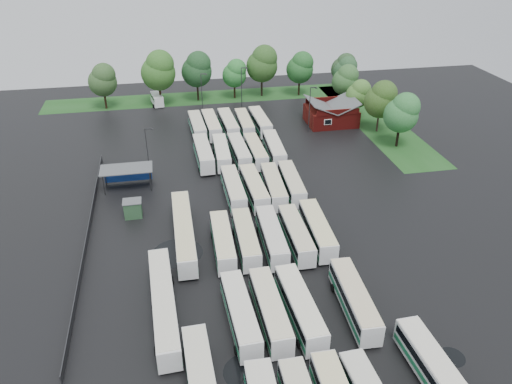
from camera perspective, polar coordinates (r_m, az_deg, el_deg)
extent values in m
plane|color=black|center=(65.73, 0.26, -7.09)|extent=(160.00, 160.00, 0.00)
cube|color=#66100D|center=(107.43, 8.56, 8.61)|extent=(10.00, 8.00, 3.40)
cube|color=#4C4F51|center=(105.78, 7.36, 9.87)|extent=(5.07, 8.60, 2.19)
cube|color=#4C4F51|center=(107.39, 9.94, 9.97)|extent=(5.07, 8.60, 2.19)
cube|color=#66100D|center=(103.15, 9.35, 8.97)|extent=(9.00, 0.20, 1.20)
cube|color=silver|center=(103.12, 8.22, 7.93)|extent=(1.60, 0.12, 1.20)
cylinder|color=#2D2D30|center=(81.71, -17.01, 0.73)|extent=(0.16, 0.16, 3.40)
cylinder|color=#2D2D30|center=(81.09, -11.98, 1.20)|extent=(0.16, 0.16, 3.40)
cylinder|color=#2D2D30|center=(84.54, -16.86, 1.75)|extent=(0.16, 0.16, 3.40)
cylinder|color=#2D2D30|center=(83.95, -11.99, 2.21)|extent=(0.16, 0.16, 3.40)
cube|color=#4C4F51|center=(81.95, -14.62, 2.59)|extent=(8.20, 4.20, 0.15)
cube|color=navy|center=(84.48, -14.42, 2.01)|extent=(7.60, 0.08, 2.60)
cube|color=#274C2C|center=(74.99, -13.89, -1.89)|extent=(2.50, 2.00, 2.50)
cube|color=#4C4F51|center=(74.34, -14.00, -1.03)|extent=(2.70, 2.20, 0.12)
cube|color=#1B4A19|center=(123.69, -4.69, 10.78)|extent=(80.00, 10.00, 0.01)
cube|color=#1B4A19|center=(111.60, 13.41, 8.00)|extent=(10.00, 50.00, 0.01)
cube|color=#2D2D30|center=(72.16, -18.66, -4.61)|extent=(0.10, 50.00, 1.20)
cube|color=silver|center=(54.59, -1.82, -13.73)|extent=(2.83, 11.55, 2.63)
cube|color=black|center=(54.23, -1.83, -13.32)|extent=(2.87, 11.09, 0.84)
cube|color=#0C6A3D|center=(54.99, -1.81, -14.17)|extent=(2.86, 11.32, 0.58)
cube|color=silver|center=(53.67, -1.84, -12.67)|extent=(2.72, 11.20, 0.11)
cylinder|color=black|center=(52.94, -1.12, -17.44)|extent=(2.44, 0.92, 0.92)
cylinder|color=black|center=(58.17, -2.39, -12.25)|extent=(2.44, 0.92, 0.92)
cube|color=silver|center=(55.00, 1.60, -13.32)|extent=(2.59, 11.57, 2.64)
cube|color=black|center=(54.64, 1.61, -12.91)|extent=(2.64, 11.11, 0.85)
cube|color=#176B3D|center=(55.39, 1.60, -13.76)|extent=(2.63, 11.34, 0.58)
cube|color=beige|center=(54.08, 1.62, -12.25)|extent=(2.49, 11.23, 0.12)
cylinder|color=black|center=(53.36, 2.46, -16.99)|extent=(2.45, 0.92, 0.92)
cylinder|color=black|center=(58.57, 0.80, -11.87)|extent=(2.45, 0.92, 0.92)
cube|color=silver|center=(55.42, 5.03, -12.99)|extent=(2.97, 11.90, 2.70)
cube|color=black|center=(55.06, 5.05, -12.57)|extent=(3.01, 11.43, 0.87)
cube|color=#157947|center=(55.82, 5.00, -13.44)|extent=(3.01, 11.66, 0.60)
cube|color=beige|center=(54.49, 5.09, -11.90)|extent=(2.85, 11.54, 0.12)
cylinder|color=black|center=(53.77, 6.07, -16.70)|extent=(2.51, 0.94, 0.94)
cylinder|color=black|center=(59.03, 3.99, -11.56)|extent=(2.51, 0.94, 0.94)
cube|color=silver|center=(57.20, 11.16, -11.96)|extent=(2.97, 11.80, 2.68)
cube|color=black|center=(56.86, 11.21, -11.55)|extent=(3.00, 11.34, 0.86)
cube|color=#156941|center=(57.59, 11.11, -12.40)|extent=(3.00, 11.57, 0.59)
cube|color=beige|center=(56.31, 11.30, -10.89)|extent=(2.85, 11.44, 0.12)
cylinder|color=black|center=(55.61, 12.43, -15.45)|extent=(2.49, 0.94, 0.94)
cylinder|color=black|center=(60.68, 9.78, -10.66)|extent=(2.49, 0.94, 0.94)
cube|color=silver|center=(65.19, -3.82, -5.67)|extent=(2.64, 11.32, 2.58)
cube|color=black|center=(64.89, -3.83, -5.30)|extent=(2.69, 10.87, 0.83)
cube|color=#177144|center=(65.51, -3.80, -6.08)|extent=(2.68, 11.09, 0.57)
cube|color=beige|center=(64.43, -3.86, -4.69)|extent=(2.54, 10.98, 0.11)
cylinder|color=black|center=(63.06, -3.35, -8.47)|extent=(2.39, 0.90, 0.90)
cylinder|color=black|center=(68.87, -4.18, -4.86)|extent=(2.39, 0.90, 0.90)
cube|color=silver|center=(65.56, -1.16, -5.36)|extent=(2.67, 11.43, 2.60)
cube|color=black|center=(65.26, -1.16, -4.98)|extent=(2.71, 10.97, 0.83)
cube|color=#1D7950|center=(65.89, -1.15, -5.77)|extent=(2.71, 11.20, 0.57)
cube|color=beige|center=(64.80, -1.17, -4.38)|extent=(2.56, 11.08, 0.11)
cylinder|color=black|center=(63.42, -0.58, -8.16)|extent=(2.42, 0.91, 0.91)
cylinder|color=black|center=(69.26, -1.66, -4.57)|extent=(2.42, 0.91, 0.91)
cube|color=silver|center=(65.91, 1.80, -5.11)|extent=(2.76, 11.74, 2.67)
cube|color=black|center=(65.61, 1.81, -4.72)|extent=(2.81, 11.27, 0.86)
cube|color=#127045|center=(66.24, 1.79, -5.53)|extent=(2.81, 11.51, 0.59)
cube|color=beige|center=(65.13, 1.82, -4.10)|extent=(2.66, 11.38, 0.12)
cylinder|color=black|center=(63.74, 2.51, -7.96)|extent=(2.48, 0.93, 0.93)
cylinder|color=black|center=(69.68, 1.12, -4.32)|extent=(2.48, 0.93, 0.93)
cube|color=silver|center=(66.52, 4.59, -4.88)|extent=(2.50, 11.48, 2.63)
cube|color=black|center=(66.23, 4.61, -4.50)|extent=(2.55, 11.02, 0.84)
cube|color=#0E6C3D|center=(66.84, 4.57, -5.29)|extent=(2.54, 11.25, 0.58)
cube|color=beige|center=(65.77, 4.64, -3.89)|extent=(2.40, 11.13, 0.11)
cylinder|color=black|center=(64.42, 5.39, -7.63)|extent=(2.43, 0.92, 0.92)
cylinder|color=black|center=(70.18, 3.78, -4.12)|extent=(2.43, 0.92, 0.92)
cube|color=silver|center=(67.68, 7.00, -4.30)|extent=(2.95, 11.92, 2.71)
cube|color=black|center=(67.38, 7.03, -3.92)|extent=(2.99, 11.45, 0.87)
cube|color=#0F703F|center=(68.01, 6.97, -4.72)|extent=(2.99, 11.69, 0.60)
cube|color=beige|center=(66.92, 7.08, -3.30)|extent=(2.84, 11.56, 0.12)
cylinder|color=black|center=(65.52, 7.91, -7.08)|extent=(2.51, 0.95, 0.95)
cylinder|color=black|center=(71.43, 6.05, -3.57)|extent=(2.51, 0.95, 0.95)
cube|color=silver|center=(77.08, -2.61, 0.35)|extent=(2.47, 11.57, 2.65)
cube|color=black|center=(76.82, -2.62, 0.70)|extent=(2.53, 11.11, 0.85)
cube|color=#0E7246|center=(77.36, -2.60, -0.03)|extent=(2.52, 11.34, 0.58)
cube|color=beige|center=(76.42, -2.63, 1.25)|extent=(2.38, 11.23, 0.12)
cylinder|color=black|center=(74.56, -2.16, -1.89)|extent=(2.46, 0.92, 0.92)
cylinder|color=black|center=(80.93, -2.98, 0.77)|extent=(2.46, 0.92, 0.92)
cube|color=silver|center=(77.18, -0.23, 0.45)|extent=(2.77, 11.75, 2.68)
cube|color=black|center=(76.93, -0.23, 0.80)|extent=(2.81, 11.29, 0.86)
cube|color=#177744|center=(77.47, -0.23, 0.06)|extent=(2.81, 11.52, 0.59)
cube|color=beige|center=(76.52, -0.23, 1.36)|extent=(2.66, 11.40, 0.12)
cylinder|color=black|center=(74.66, 0.31, -1.81)|extent=(2.48, 0.94, 0.94)
cylinder|color=black|center=(81.05, -0.72, 0.87)|extent=(2.48, 0.94, 0.94)
cube|color=silver|center=(77.72, 2.02, 0.64)|extent=(3.01, 11.76, 2.67)
cube|color=black|center=(77.46, 2.02, 0.98)|extent=(3.05, 11.29, 0.85)
cube|color=#046F35|center=(78.00, 2.01, 0.26)|extent=(3.05, 11.53, 0.59)
cube|color=beige|center=(77.07, 2.04, 1.54)|extent=(2.90, 11.40, 0.12)
cylinder|color=black|center=(75.23, 2.62, -1.59)|extent=(2.48, 0.93, 0.93)
cylinder|color=black|center=(81.55, 1.43, 1.04)|extent=(2.48, 0.93, 0.93)
cube|color=silver|center=(78.81, 4.08, 0.98)|extent=(2.91, 11.52, 2.62)
cube|color=black|center=(78.56, 4.09, 1.32)|extent=(2.95, 11.07, 0.84)
cube|color=#156B40|center=(79.08, 4.06, 0.61)|extent=(2.95, 11.30, 0.58)
cube|color=beige|center=(78.18, 4.11, 1.86)|extent=(2.80, 11.18, 0.11)
cylinder|color=black|center=(76.38, 4.72, -1.16)|extent=(2.43, 0.91, 0.91)
cylinder|color=black|center=(82.54, 3.41, 1.36)|extent=(2.43, 0.91, 0.91)
cube|color=silver|center=(89.04, -6.03, 4.41)|extent=(2.77, 11.97, 2.73)
cube|color=black|center=(88.81, -6.05, 4.73)|extent=(2.82, 11.50, 0.87)
cube|color=#047944|center=(89.29, -6.01, 4.06)|extent=(2.81, 11.73, 0.60)
cube|color=beige|center=(88.46, -6.07, 5.24)|extent=(2.66, 11.61, 0.12)
cylinder|color=black|center=(86.20, -5.73, 2.55)|extent=(2.53, 0.95, 0.95)
cylinder|color=black|center=(93.06, -6.21, 4.61)|extent=(2.53, 0.95, 0.95)
cube|color=silver|center=(89.19, -3.96, 4.50)|extent=(2.82, 11.52, 2.62)
cube|color=black|center=(88.97, -3.97, 4.81)|extent=(2.86, 11.06, 0.84)
cube|color=#156F41|center=(89.43, -3.94, 4.17)|extent=(2.86, 11.29, 0.58)
cube|color=silver|center=(88.63, -3.98, 5.30)|extent=(2.71, 11.17, 0.11)
cylinder|color=black|center=(86.47, -3.61, 2.72)|extent=(2.43, 0.91, 0.91)
cylinder|color=black|center=(93.04, -4.22, 4.69)|extent=(2.43, 0.91, 0.91)
cube|color=silver|center=(89.54, -1.93, 4.65)|extent=(2.66, 11.44, 2.61)
cube|color=black|center=(89.33, -1.93, 4.96)|extent=(2.70, 10.98, 0.83)
cube|color=#106940|center=(89.78, -1.92, 4.32)|extent=(2.70, 11.21, 0.57)
cube|color=beige|center=(88.99, -1.94, 5.45)|extent=(2.55, 11.09, 0.11)
cylinder|color=black|center=(86.85, -1.53, 2.89)|extent=(2.42, 0.91, 0.91)
cylinder|color=black|center=(93.36, -2.27, 4.84)|extent=(2.42, 0.91, 0.91)
cube|color=silver|center=(89.56, -0.05, 4.67)|extent=(2.53, 11.31, 2.58)
cube|color=black|center=(89.35, -0.05, 4.97)|extent=(2.58, 10.86, 0.83)
cube|color=#117144|center=(89.80, -0.05, 4.34)|extent=(2.57, 11.09, 0.57)
cube|color=beige|center=(89.02, -0.05, 5.45)|extent=(2.43, 10.97, 0.11)
cylinder|color=black|center=(86.92, 0.40, 2.92)|extent=(2.40, 0.90, 0.90)
cylinder|color=black|center=(93.33, -0.46, 4.85)|extent=(2.40, 0.90, 0.90)
cube|color=silver|center=(90.51, 2.09, 4.97)|extent=(2.95, 11.80, 2.68)
cube|color=black|center=(90.30, 2.09, 5.28)|extent=(2.99, 11.33, 0.86)
cube|color=#1B774B|center=(90.76, 2.08, 4.63)|extent=(2.99, 11.56, 0.59)
cube|color=beige|center=(89.95, 2.10, 5.77)|extent=(2.84, 11.44, 0.12)
cylinder|color=black|center=(87.79, 2.61, 3.18)|extent=(2.49, 0.94, 0.94)
cylinder|color=black|center=(94.39, 1.57, 5.14)|extent=(2.49, 0.94, 0.94)
cube|color=silver|center=(101.30, -6.73, 7.48)|extent=(2.83, 11.54, 2.63)
cube|color=black|center=(101.11, -6.75, 7.75)|extent=(2.87, 11.09, 0.84)
cube|color=#097745|center=(101.51, -6.72, 7.17)|extent=(2.87, 11.31, 0.58)
cube|color=beige|center=(100.81, -6.78, 8.19)|extent=(2.72, 11.19, 0.11)
cylinder|color=black|center=(98.41, -6.51, 5.99)|extent=(2.43, 0.92, 0.92)
cylinder|color=black|center=(105.18, -6.87, 7.53)|extent=(2.43, 0.92, 0.92)
cube|color=silver|center=(101.40, -5.11, 7.61)|extent=(2.88, 11.85, 2.70)
cube|color=black|center=(101.20, -5.13, 7.90)|extent=(2.92, 11.38, 0.86)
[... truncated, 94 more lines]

